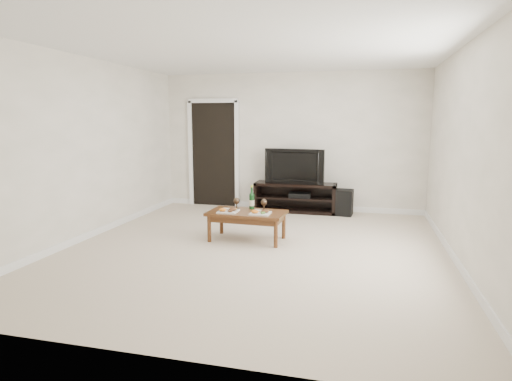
% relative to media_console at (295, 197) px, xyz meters
% --- Properties ---
extents(floor, '(5.50, 5.50, 0.00)m').
position_rel_media_console_xyz_m(floor, '(-0.15, -2.50, -0.28)').
color(floor, beige).
rests_on(floor, ground).
extents(back_wall, '(5.00, 0.04, 2.60)m').
position_rel_media_console_xyz_m(back_wall, '(-0.15, 0.27, 1.02)').
color(back_wall, white).
rests_on(back_wall, ground).
extents(ceiling, '(5.00, 5.50, 0.04)m').
position_rel_media_console_xyz_m(ceiling, '(-0.15, -2.50, 2.35)').
color(ceiling, white).
rests_on(ceiling, back_wall).
extents(doorway, '(0.90, 0.02, 2.05)m').
position_rel_media_console_xyz_m(doorway, '(-1.70, 0.24, 0.75)').
color(doorway, black).
rests_on(doorway, ground).
extents(media_console, '(1.52, 0.45, 0.55)m').
position_rel_media_console_xyz_m(media_console, '(0.00, 0.00, 0.00)').
color(media_console, black).
rests_on(media_console, ground).
extents(television, '(1.13, 0.27, 0.64)m').
position_rel_media_console_xyz_m(television, '(-0.00, 0.00, 0.60)').
color(television, black).
rests_on(television, media_console).
extents(av_receiver, '(0.42, 0.33, 0.08)m').
position_rel_media_console_xyz_m(av_receiver, '(0.09, -0.01, 0.05)').
color(av_receiver, black).
rests_on(av_receiver, media_console).
extents(subwoofer, '(0.34, 0.34, 0.47)m').
position_rel_media_console_xyz_m(subwoofer, '(0.90, -0.08, -0.04)').
color(subwoofer, black).
rests_on(subwoofer, ground).
extents(coffee_table, '(1.12, 0.64, 0.42)m').
position_rel_media_console_xyz_m(coffee_table, '(-0.37, -2.11, -0.07)').
color(coffee_table, '#5A2F19').
rests_on(coffee_table, ground).
extents(plate_left, '(0.27, 0.27, 0.07)m').
position_rel_media_console_xyz_m(plate_left, '(-0.62, -2.20, 0.18)').
color(plate_left, white).
rests_on(plate_left, coffee_table).
extents(plate_right, '(0.27, 0.27, 0.07)m').
position_rel_media_console_xyz_m(plate_right, '(-0.14, -2.21, 0.18)').
color(plate_right, white).
rests_on(plate_right, coffee_table).
extents(wine_bottle, '(0.07, 0.07, 0.35)m').
position_rel_media_console_xyz_m(wine_bottle, '(-0.35, -1.89, 0.32)').
color(wine_bottle, '#0E3514').
rests_on(wine_bottle, coffee_table).
extents(goblet_left, '(0.09, 0.09, 0.17)m').
position_rel_media_console_xyz_m(goblet_left, '(-0.56, -1.96, 0.23)').
color(goblet_left, '#3B2D20').
rests_on(goblet_left, coffee_table).
extents(goblet_right, '(0.09, 0.09, 0.17)m').
position_rel_media_console_xyz_m(goblet_right, '(-0.15, -1.96, 0.23)').
color(goblet_right, '#3B2D20').
rests_on(goblet_right, coffee_table).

